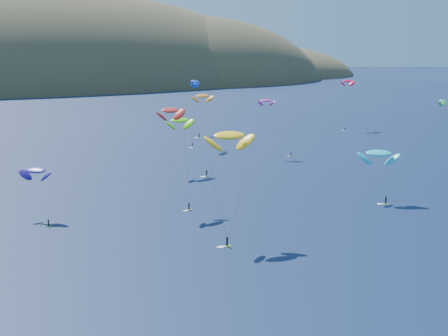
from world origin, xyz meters
The scene contains 11 objects.
island centered at (39.40, 562.36, -10.74)m, with size 730.00×300.00×210.00m.
kitesurfer_2 centered at (-22.28, 53.36, 22.04)m, with size 11.13×9.77×25.04m.
kitesurfer_3 centered at (-5.40, 118.63, 16.99)m, with size 11.01×11.87×19.71m.
kitesurfer_4 centered at (20.90, 163.95, 25.77)m, with size 8.01×8.50×28.08m.
kitesurfer_5 centered at (27.26, 62.72, 12.63)m, with size 11.16×10.59×15.54m.
kitesurfer_6 centered at (35.51, 133.41, 20.16)m, with size 10.88×10.67×22.04m.
kitesurfer_8 centered at (106.76, 176.32, 22.71)m, with size 9.40×7.67×25.00m.
kitesurfer_9 centered at (-23.49, 82.46, 24.58)m, with size 9.44×9.75×27.03m.
kitesurfer_10 centered at (-56.19, 88.00, 11.39)m, with size 8.70×14.37×13.73m.
kitesurfer_11 centered at (38.03, 192.88, 17.18)m, with size 12.69×13.67×19.96m.
kitesurfer_13 centered at (105.13, 115.46, 18.46)m, with size 7.57×10.54×20.43m.
Camera 1 is at (-83.34, -61.56, 41.72)m, focal length 50.00 mm.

